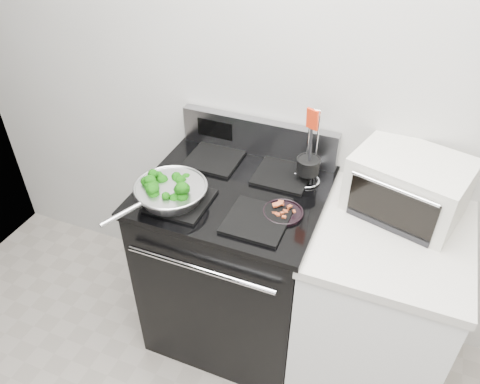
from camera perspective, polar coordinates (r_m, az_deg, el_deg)
The scene contains 8 objects.
back_wall at distance 2.04m, azimuth 10.96°, elevation 12.95°, with size 4.00×0.02×2.70m, color silver.
gas_range at distance 2.35m, azimuth -0.64°, elevation -8.52°, with size 0.79×0.69×1.13m.
counter at distance 2.28m, azimuth 15.92°, elevation -13.39°, with size 0.62×0.68×0.92m.
skillet at distance 1.96m, azimuth -8.47°, elevation 0.03°, with size 0.31×0.46×0.07m.
broccoli_pile at distance 1.95m, azimuth -8.46°, elevation 0.48°, with size 0.24×0.24×0.08m, color black, non-canonical shape.
bacon_plate at distance 1.90m, azimuth 5.27°, elevation -2.24°, with size 0.17×0.17×0.04m.
utensil_holder at distance 2.06m, azimuth 8.26°, elevation 2.74°, with size 0.12×0.12×0.36m.
toaster_oven at distance 2.01m, azimuth 19.83°, elevation 0.78°, with size 0.51×0.43×0.25m.
Camera 1 is at (0.33, -0.08, 2.18)m, focal length 35.00 mm.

